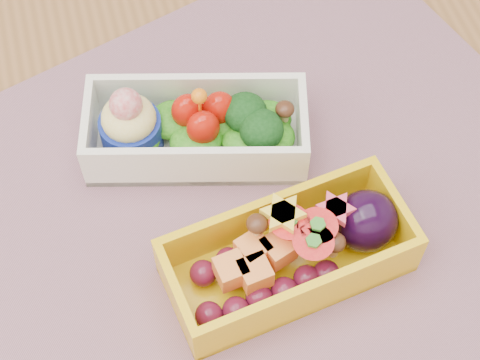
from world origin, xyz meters
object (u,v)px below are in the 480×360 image
object	(u,v)px
bento_white	(195,129)
placemat	(233,211)
table	(206,303)
bento_yellow	(294,253)

from	to	relation	value
bento_white	placemat	bearing A→B (deg)	-64.10
placemat	bento_white	bearing A→B (deg)	101.05
table	bento_yellow	size ratio (longest dim) A/B	6.07
table	bento_yellow	bearing A→B (deg)	-25.96
placemat	bento_yellow	world-z (taller)	bento_yellow
table	placemat	world-z (taller)	placemat
table	bento_yellow	distance (m)	0.15
bento_white	bento_yellow	xyz separation A→B (m)	(0.04, -0.13, 0.00)
table	bento_yellow	xyz separation A→B (m)	(0.07, -0.03, 0.13)
table	bento_yellow	world-z (taller)	bento_yellow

